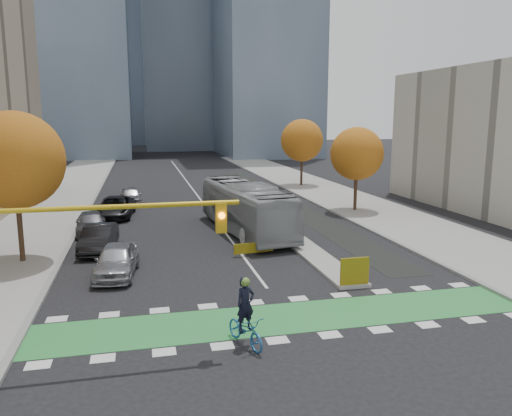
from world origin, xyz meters
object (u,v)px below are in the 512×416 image
cyclist (246,323)px  parked_car_b (99,238)px  tree_west (14,160)px  traffic_signal_west (64,243)px  bus (246,207)px  parked_car_a (116,260)px  parked_car_e (131,196)px  tree_east_far (302,140)px  parked_car_d (115,207)px  tree_east_near (357,154)px  parked_car_c (91,223)px  hazard_board (355,271)px

cyclist → parked_car_b: (-5.92, 14.09, -0.03)m
tree_west → cyclist: (9.81, -12.50, -4.79)m
parked_car_b → traffic_signal_west: bearing=-83.3°
bus → parked_car_a: bus is taller
parked_car_e → tree_east_far: bearing=17.9°
bus → parked_car_d: size_ratio=2.13×
parked_car_a → traffic_signal_west: bearing=-90.0°
parked_car_d → parked_car_e: size_ratio=1.26×
tree_east_near → parked_car_e: tree_east_near is taller
tree_west → cyclist: size_ratio=3.33×
cyclist → parked_car_e: 30.60m
tree_west → traffic_signal_west: size_ratio=0.96×
bus → parked_car_b: size_ratio=2.58×
traffic_signal_west → parked_car_d: traffic_signal_west is taller
parked_car_c → bus: bearing=-16.2°
parked_car_a → tree_east_near: bearing=41.9°
traffic_signal_west → parked_car_d: (0.31, 24.59, -3.22)m
traffic_signal_west → parked_car_b: 14.47m
traffic_signal_west → parked_car_b: size_ratio=1.77×
bus → tree_east_near: bearing=19.5°
bus → parked_car_b: bus is taller
tree_west → tree_east_near: size_ratio=1.16×
hazard_board → parked_car_d: parked_car_d is taller
parked_car_b → parked_car_d: size_ratio=0.83×
tree_east_near → parked_car_a: size_ratio=1.49×
parked_car_d → tree_east_near: bearing=-0.5°
tree_east_near → tree_east_far: (0.50, 16.00, 0.38)m
bus → parked_car_a: size_ratio=2.61×
tree_east_far → tree_east_near: bearing=-91.8°
cyclist → tree_west: bearing=107.8°
hazard_board → traffic_signal_west: (-11.93, -4.71, 3.23)m
tree_west → tree_east_far: tree_west is taller
cyclist → parked_car_d: (-5.43, 24.58, -0.01)m
hazard_board → parked_car_d: 23.02m
bus → parked_car_c: size_ratio=2.57×
hazard_board → parked_car_d: bearing=120.3°
parked_car_d → parked_car_b: bearing=-87.2°
parked_car_e → cyclist: bearing=-87.4°
cyclist → parked_car_a: (-4.71, 9.09, -0.02)m
bus → parked_car_d: (-9.05, 7.49, -0.92)m
hazard_board → bus: bearing=101.7°
parked_car_a → parked_car_b: bearing=110.2°
tree_east_far → bus: tree_east_far is taller
tree_east_far → traffic_signal_west: bearing=-117.9°
tree_east_near → parked_car_b: (-20.11, -8.41, -4.07)m
parked_car_a → parked_car_c: 10.22m
tree_east_near → tree_east_far: size_ratio=0.92×
hazard_board → tree_east_near: (8.00, 17.80, 4.06)m
tree_east_near → tree_east_far: bearing=88.2°
bus → traffic_signal_west: bearing=-126.3°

